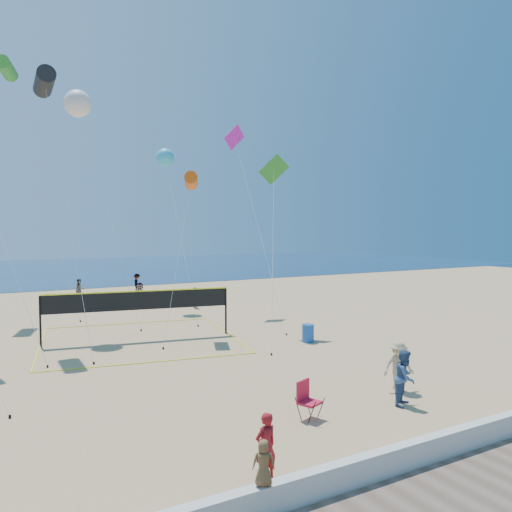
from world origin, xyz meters
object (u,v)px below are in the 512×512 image
woman (266,447)px  volleyball_net (139,306)px  trash_barrel (308,333)px  camp_chair (307,397)px

woman → volleyball_net: (1.58, 15.31, 0.95)m
woman → volleyball_net: 15.42m
woman → volleyball_net: bearing=-105.4°
woman → trash_barrel: (8.74, 10.71, -0.33)m
woman → trash_barrel: size_ratio=1.75×
woman → camp_chair: size_ratio=1.24×
woman → camp_chair: (2.90, 2.55, -0.13)m
trash_barrel → volleyball_net: bearing=147.3°
camp_chair → volleyball_net: (-1.32, 12.77, 1.08)m
camp_chair → trash_barrel: 10.04m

